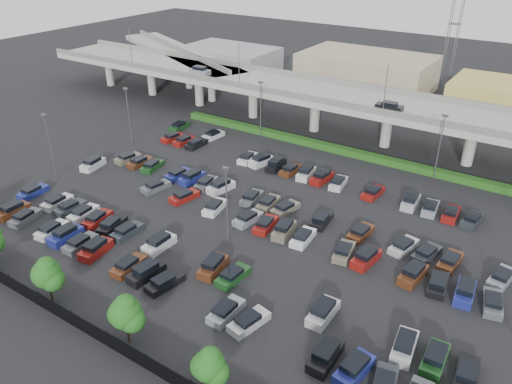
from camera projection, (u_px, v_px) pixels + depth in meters
ground at (263, 215)px, 67.34m from camera, size 280.00×280.00×0.00m
overpass at (360, 103)px, 87.73m from camera, size 150.00×13.00×15.80m
on_ramp at (179, 55)px, 121.14m from camera, size 50.93×30.13×8.80m
hedge at (342, 150)px, 85.49m from camera, size 66.00×1.60×1.10m
fence at (100, 335)px, 46.33m from camera, size 70.00×0.10×2.00m
tree_row at (114, 307)px, 45.81m from camera, size 65.07×3.66×5.94m
parked_cars at (248, 221)px, 64.73m from camera, size 63.15×41.61×1.67m
light_poles at (246, 161)px, 67.88m from camera, size 66.90×48.38×10.30m
distant_buildings at (471, 91)px, 105.07m from camera, size 138.00×24.00×9.00m
comm_tower at (455, 21)px, 112.52m from camera, size 2.40×2.40×30.00m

